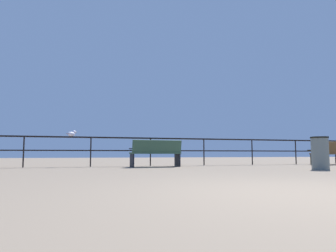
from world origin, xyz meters
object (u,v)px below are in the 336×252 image
Objects in this scene: seagull_on_rail at (72,134)px; trash_bin at (320,153)px; bench_near_right at (331,152)px; bench_near_left at (156,152)px.

trash_bin is at bearing -30.19° from seagull_on_rail.
bench_near_right reaches higher than trash_bin.
bench_near_left is 1.02× the size of bench_near_right.
seagull_on_rail is (-9.77, 0.86, 0.60)m from bench_near_right.
bench_near_right is 9.83m from seagull_on_rail.
trash_bin is at bearing -37.37° from bench_near_left.
seagull_on_rail reaches higher than bench_near_right.
bench_near_left is at bearing -17.78° from seagull_on_rail.
bench_near_left is 4.79m from trash_bin.
seagull_on_rail is 0.39× the size of trash_bin.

